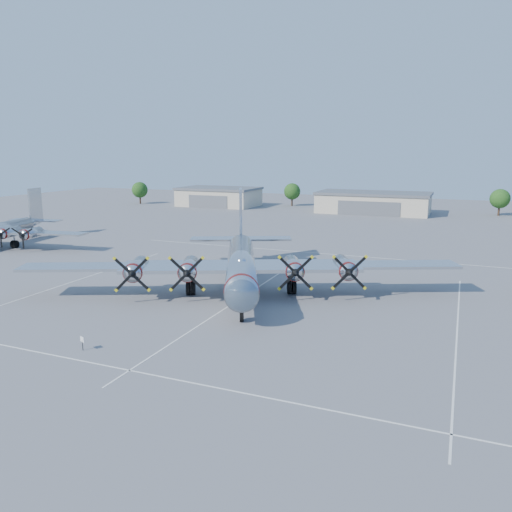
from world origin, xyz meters
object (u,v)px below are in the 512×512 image
at_px(tree_far_west, 140,190).
at_px(bomber_west, 1,245).
at_px(main_bomber_b29, 241,289).
at_px(tree_east, 500,199).
at_px(info_placard, 82,341).
at_px(tree_west, 292,191).
at_px(hangar_west, 219,197).
at_px(hangar_center, 373,202).

bearing_deg(tree_far_west, bomber_west, -74.05).
bearing_deg(bomber_west, main_bomber_b29, -20.52).
height_order(tree_east, info_placard, tree_east).
height_order(tree_west, tree_east, same).
bearing_deg(hangar_west, tree_far_west, -170.99).
relative_size(hangar_west, hangar_center, 0.79).
bearing_deg(tree_far_west, tree_east, 5.71).
height_order(hangar_west, main_bomber_b29, hangar_west).
height_order(tree_east, bomber_west, tree_east).
bearing_deg(tree_east, tree_west, 177.92).
bearing_deg(tree_west, bomber_west, -107.97).
height_order(main_bomber_b29, bomber_west, main_bomber_b29).
height_order(tree_east, main_bomber_b29, tree_east).
xyz_separation_m(tree_far_west, info_placard, (64.22, -98.31, -3.42)).
distance_m(tree_east, info_placard, 114.12).
xyz_separation_m(hangar_center, tree_far_west, (-70.00, -3.96, 1.51)).
xyz_separation_m(main_bomber_b29, info_placard, (-4.32, -21.51, 0.80)).
bearing_deg(hangar_center, info_placard, -93.23).
distance_m(hangar_center, info_placard, 102.46).
distance_m(bomber_west, info_placard, 54.59).
distance_m(hangar_west, bomber_west, 71.63).
bearing_deg(tree_east, info_placard, -108.28).
relative_size(tree_east, info_placard, 5.83).
height_order(tree_far_west, tree_west, same).
relative_size(hangar_west, tree_far_west, 3.40).
height_order(tree_far_west, bomber_west, tree_far_west).
xyz_separation_m(tree_west, info_placard, (19.22, -110.31, -3.42)).
bearing_deg(hangar_west, bomber_west, -94.61).
distance_m(hangar_center, tree_west, 26.30).
bearing_deg(hangar_center, hangar_west, 180.00).
bearing_deg(info_placard, main_bomber_b29, 102.20).
distance_m(tree_east, bomber_west, 111.92).
distance_m(hangar_west, tree_far_west, 25.36).
relative_size(tree_far_west, bomber_west, 0.19).
height_order(hangar_center, tree_east, tree_east).
xyz_separation_m(hangar_center, info_placard, (-5.78, -102.28, -1.91)).
xyz_separation_m(tree_far_west, main_bomber_b29, (68.55, -76.81, -4.22)).
distance_m(tree_west, info_placard, 112.03).
xyz_separation_m(hangar_west, main_bomber_b29, (43.55, -80.77, -2.71)).
bearing_deg(hangar_center, tree_far_west, -176.76).
distance_m(tree_west, tree_east, 55.04).
relative_size(tree_far_west, info_placard, 5.83).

